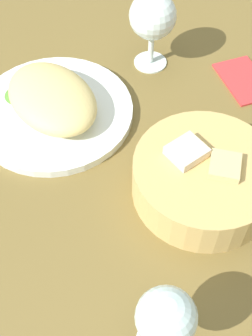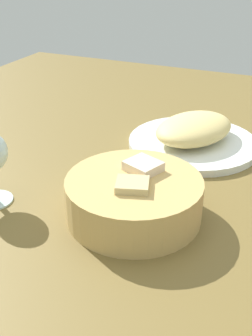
# 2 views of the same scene
# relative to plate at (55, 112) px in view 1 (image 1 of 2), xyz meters

# --- Properties ---
(ground_plane) EXTENTS (1.40, 1.40, 0.02)m
(ground_plane) POSITION_rel_plate_xyz_m (0.14, -0.04, -0.02)
(ground_plane) COLOR brown
(plate) EXTENTS (0.26, 0.26, 0.01)m
(plate) POSITION_rel_plate_xyz_m (0.00, 0.00, 0.00)
(plate) COLOR white
(plate) RESTS_ON ground_plane
(omelette) EXTENTS (0.21, 0.18, 0.05)m
(omelette) POSITION_rel_plate_xyz_m (0.00, 0.00, 0.03)
(omelette) COLOR #E4CB7D
(omelette) RESTS_ON plate
(lettuce_garnish) EXTENTS (0.05, 0.05, 0.01)m
(lettuce_garnish) POSITION_rel_plate_xyz_m (-0.07, -0.00, 0.01)
(lettuce_garnish) COLOR #4C832E
(lettuce_garnish) RESTS_ON plate
(bread_basket) EXTENTS (0.20, 0.20, 0.08)m
(bread_basket) POSITION_rel_plate_xyz_m (0.27, -0.01, 0.03)
(bread_basket) COLOR tan
(bread_basket) RESTS_ON ground_plane
(wine_glass_near) EXTENTS (0.07, 0.07, 0.12)m
(wine_glass_near) POSITION_rel_plate_xyz_m (0.32, -0.23, 0.07)
(wine_glass_near) COLOR silver
(wine_glass_near) RESTS_ON ground_plane
(wine_glass_far) EXTENTS (0.08, 0.08, 0.14)m
(wine_glass_far) POSITION_rel_plate_xyz_m (0.07, 0.19, 0.09)
(wine_glass_far) COLOR silver
(wine_glass_far) RESTS_ON ground_plane
(folded_napkin) EXTENTS (0.13, 0.12, 0.01)m
(folded_napkin) POSITION_rel_plate_xyz_m (0.23, 0.23, -0.00)
(folded_napkin) COLOR red
(folded_napkin) RESTS_ON ground_plane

